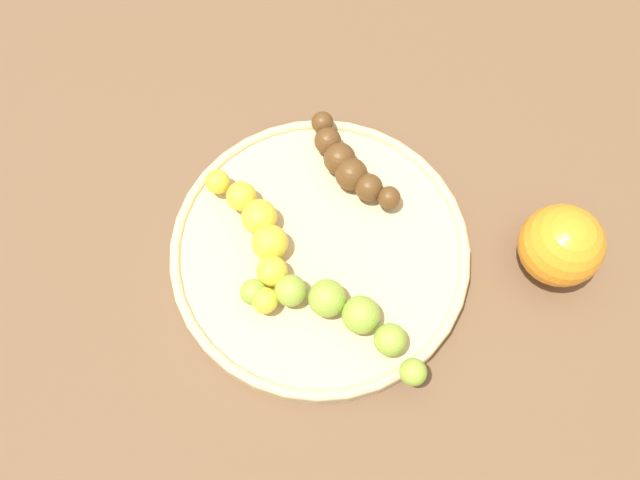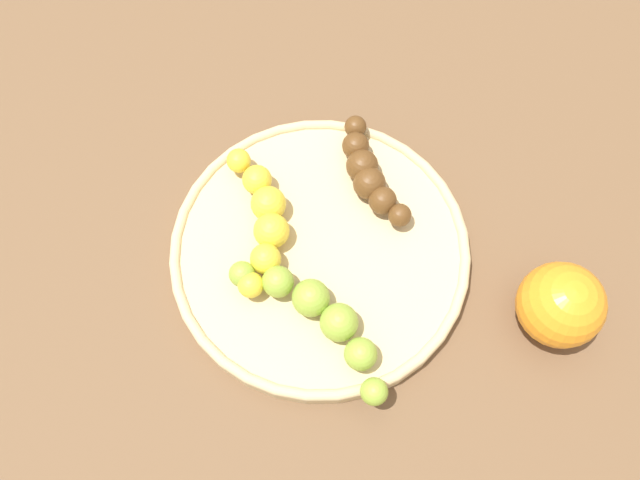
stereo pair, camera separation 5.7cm
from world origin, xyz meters
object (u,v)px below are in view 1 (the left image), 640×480
Objects in this scene: fruit_bowl at (320,251)px; banana_overripe at (347,164)px; banana_yellow at (258,232)px; banana_green at (340,313)px; orange_fruit at (561,245)px.

fruit_bowl is 0.09m from banana_overripe.
banana_green is (0.09, -0.06, 0.00)m from banana_yellow.
fruit_bowl is 0.06m from banana_yellow.
banana_yellow is 0.11m from banana_overripe.
banana_yellow is at bearing -170.52° from orange_fruit.
banana_overripe is at bearing 18.24° from banana_yellow.
fruit_bowl is at bearing 41.66° from banana_green.
banana_overripe is 0.21m from orange_fruit.
banana_overripe is 1.33× the size of orange_fruit.
orange_fruit is at bearing 10.97° from fruit_bowl.
fruit_bowl is 2.80× the size of banana_overripe.
banana_green is at bearing -150.20° from orange_fruit.
fruit_bowl is 3.71× the size of orange_fruit.
banana_yellow is at bearing 3.78° from banana_overripe.
orange_fruit is at bearing -25.40° from banana_yellow.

